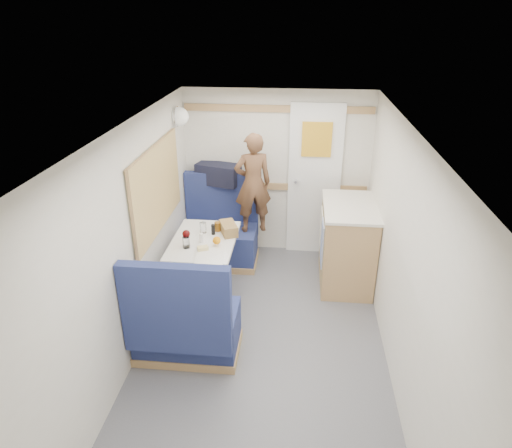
# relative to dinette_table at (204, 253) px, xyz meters

# --- Properties ---
(floor) EXTENTS (4.50, 4.50, 0.00)m
(floor) POSITION_rel_dinette_table_xyz_m (0.65, -1.00, -0.57)
(floor) COLOR #515156
(floor) RESTS_ON ground
(ceiling) EXTENTS (4.50, 4.50, 0.00)m
(ceiling) POSITION_rel_dinette_table_xyz_m (0.65, -1.00, 1.43)
(ceiling) COLOR silver
(ceiling) RESTS_ON wall_back
(wall_back) EXTENTS (2.20, 0.02, 2.00)m
(wall_back) POSITION_rel_dinette_table_xyz_m (0.65, 1.25, 0.43)
(wall_back) COLOR silver
(wall_back) RESTS_ON floor
(wall_left) EXTENTS (0.02, 4.50, 2.00)m
(wall_left) POSITION_rel_dinette_table_xyz_m (-0.45, -1.00, 0.43)
(wall_left) COLOR silver
(wall_left) RESTS_ON floor
(wall_right) EXTENTS (0.02, 4.50, 2.00)m
(wall_right) POSITION_rel_dinette_table_xyz_m (1.75, -1.00, 0.43)
(wall_right) COLOR silver
(wall_right) RESTS_ON floor
(oak_trim_low) EXTENTS (2.15, 0.02, 0.08)m
(oak_trim_low) POSITION_rel_dinette_table_xyz_m (0.65, 1.23, 0.28)
(oak_trim_low) COLOR tan
(oak_trim_low) RESTS_ON wall_back
(oak_trim_high) EXTENTS (2.15, 0.02, 0.08)m
(oak_trim_high) POSITION_rel_dinette_table_xyz_m (0.65, 1.23, 1.21)
(oak_trim_high) COLOR tan
(oak_trim_high) RESTS_ON wall_back
(side_window) EXTENTS (0.04, 1.30, 0.72)m
(side_window) POSITION_rel_dinette_table_xyz_m (-0.43, 0.00, 0.68)
(side_window) COLOR #A7B79B
(side_window) RESTS_ON wall_left
(rear_door) EXTENTS (0.62, 0.12, 1.86)m
(rear_door) POSITION_rel_dinette_table_xyz_m (1.10, 1.22, 0.41)
(rear_door) COLOR white
(rear_door) RESTS_ON wall_back
(dinette_table) EXTENTS (0.62, 0.92, 0.72)m
(dinette_table) POSITION_rel_dinette_table_xyz_m (0.00, 0.00, 0.00)
(dinette_table) COLOR white
(dinette_table) RESTS_ON floor
(bench_far) EXTENTS (0.90, 0.59, 1.05)m
(bench_far) POSITION_rel_dinette_table_xyz_m (-0.00, 0.86, -0.27)
(bench_far) COLOR #181A4D
(bench_far) RESTS_ON floor
(bench_near) EXTENTS (0.90, 0.59, 1.05)m
(bench_near) POSITION_rel_dinette_table_xyz_m (-0.00, -0.86, -0.27)
(bench_near) COLOR #181A4D
(bench_near) RESTS_ON floor
(ledge) EXTENTS (0.90, 0.14, 0.04)m
(ledge) POSITION_rel_dinette_table_xyz_m (-0.00, 1.12, 0.31)
(ledge) COLOR tan
(ledge) RESTS_ON bench_far
(dome_light) EXTENTS (0.20, 0.20, 0.20)m
(dome_light) POSITION_rel_dinette_table_xyz_m (-0.39, 0.85, 1.18)
(dome_light) COLOR white
(dome_light) RESTS_ON wall_left
(galley_counter) EXTENTS (0.57, 0.92, 0.92)m
(galley_counter) POSITION_rel_dinette_table_xyz_m (1.47, 0.55, -0.10)
(galley_counter) COLOR tan
(galley_counter) RESTS_ON floor
(person) EXTENTS (0.48, 0.39, 1.15)m
(person) POSITION_rel_dinette_table_xyz_m (0.41, 0.82, 0.46)
(person) COLOR brown
(person) RESTS_ON bench_far
(duffel_bag) EXTENTS (0.56, 0.37, 0.24)m
(duffel_bag) POSITION_rel_dinette_table_xyz_m (-0.04, 1.12, 0.46)
(duffel_bag) COLOR black
(duffel_bag) RESTS_ON ledge
(tray) EXTENTS (0.30, 0.37, 0.02)m
(tray) POSITION_rel_dinette_table_xyz_m (0.13, -0.37, 0.16)
(tray) COLOR white
(tray) RESTS_ON dinette_table
(orange_fruit) EXTENTS (0.08, 0.08, 0.08)m
(orange_fruit) POSITION_rel_dinette_table_xyz_m (0.15, -0.12, 0.21)
(orange_fruit) COLOR orange
(orange_fruit) RESTS_ON tray
(cheese_block) EXTENTS (0.12, 0.09, 0.04)m
(cheese_block) POSITION_rel_dinette_table_xyz_m (0.04, -0.24, 0.19)
(cheese_block) COLOR #EDD589
(cheese_block) RESTS_ON tray
(wine_glass) EXTENTS (0.08, 0.08, 0.17)m
(wine_glass) POSITION_rel_dinette_table_xyz_m (-0.13, -0.15, 0.28)
(wine_glass) COLOR white
(wine_glass) RESTS_ON dinette_table
(tumbler_left) EXTENTS (0.07, 0.07, 0.11)m
(tumbler_left) POSITION_rel_dinette_table_xyz_m (-0.13, -0.18, 0.21)
(tumbler_left) COLOR white
(tumbler_left) RESTS_ON dinette_table
(tumbler_mid) EXTENTS (0.07, 0.07, 0.11)m
(tumbler_mid) POSITION_rel_dinette_table_xyz_m (-0.04, 0.15, 0.21)
(tumbler_mid) COLOR white
(tumbler_mid) RESTS_ON dinette_table
(beer_glass) EXTENTS (0.06, 0.06, 0.10)m
(beer_glass) POSITION_rel_dinette_table_xyz_m (0.11, 0.21, 0.20)
(beer_glass) COLOR brown
(beer_glass) RESTS_ON dinette_table
(pepper_grinder) EXTENTS (0.04, 0.04, 0.11)m
(pepper_grinder) POSITION_rel_dinette_table_xyz_m (0.07, 0.13, 0.21)
(pepper_grinder) COLOR black
(pepper_grinder) RESTS_ON dinette_table
(salt_grinder) EXTENTS (0.04, 0.04, 0.10)m
(salt_grinder) POSITION_rel_dinette_table_xyz_m (-0.01, -0.06, 0.20)
(salt_grinder) COLOR white
(salt_grinder) RESTS_ON dinette_table
(bread_loaf) EXTENTS (0.23, 0.30, 0.11)m
(bread_loaf) POSITION_rel_dinette_table_xyz_m (0.22, 0.17, 0.21)
(bread_loaf) COLOR brown
(bread_loaf) RESTS_ON dinette_table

